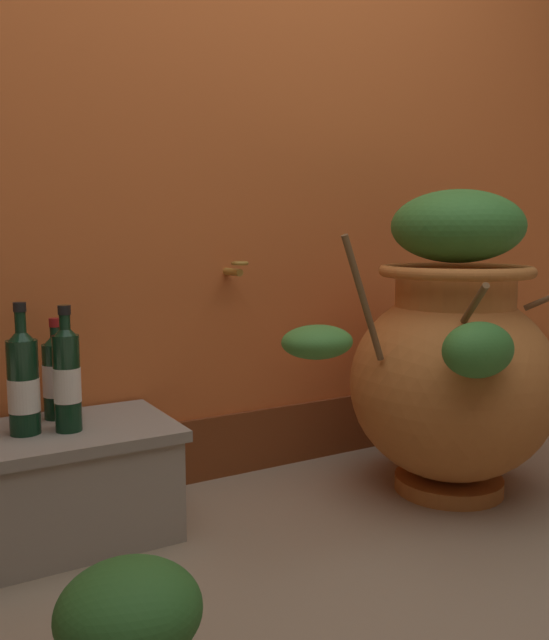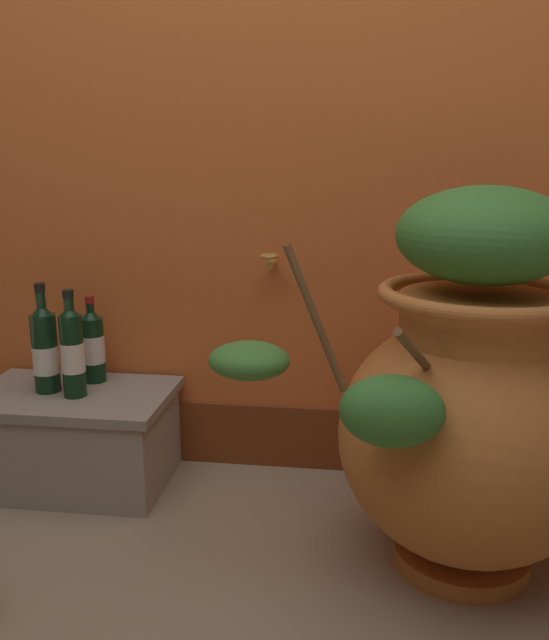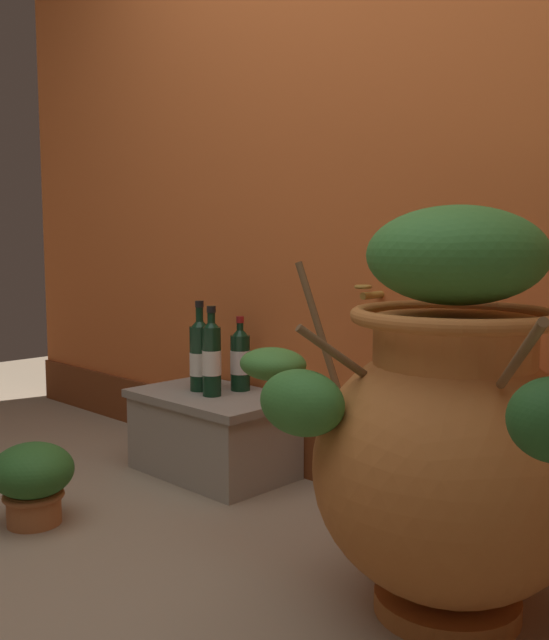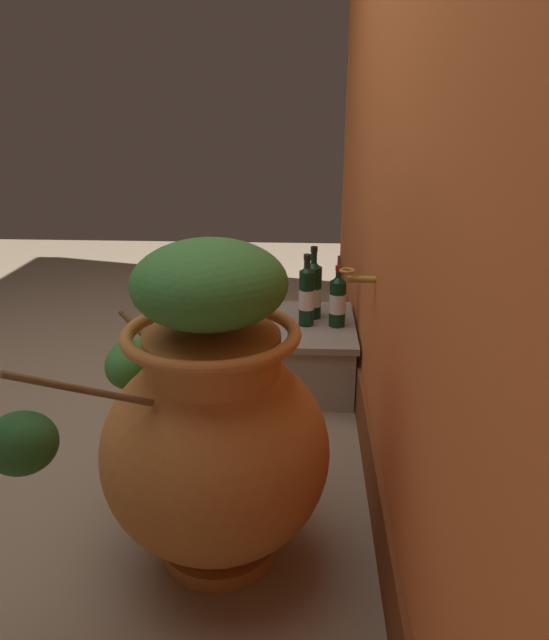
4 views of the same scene
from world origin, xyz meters
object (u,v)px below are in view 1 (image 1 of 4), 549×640
at_px(terracotta_urn, 454,359).
at_px(wine_bottle_left, 57,374).
at_px(wine_bottle_right, 67,376).
at_px(potted_shrub, 130,626).
at_px(wine_bottle_middle, 23,381).

distance_m(terracotta_urn, wine_bottle_left, 1.19).
bearing_deg(wine_bottle_right, potted_shrub, -95.32).
bearing_deg(terracotta_urn, wine_bottle_right, 167.17).
relative_size(wine_bottle_right, potted_shrub, 1.29).
distance_m(terracotta_urn, wine_bottle_middle, 1.26).
xyz_separation_m(terracotta_urn, wine_bottle_right, (-1.13, 0.26, 0.02)).
bearing_deg(wine_bottle_right, wine_bottle_left, 88.71).
distance_m(terracotta_urn, potted_shrub, 1.29).
relative_size(terracotta_urn, wine_bottle_right, 3.31).
height_order(wine_bottle_left, wine_bottle_right, wine_bottle_right).
height_order(wine_bottle_right, potted_shrub, wine_bottle_right).
distance_m(wine_bottle_middle, wine_bottle_right, 0.11).
height_order(terracotta_urn, wine_bottle_right, terracotta_urn).
bearing_deg(wine_bottle_left, wine_bottle_right, -91.29).
bearing_deg(wine_bottle_right, wine_bottle_middle, 163.50).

